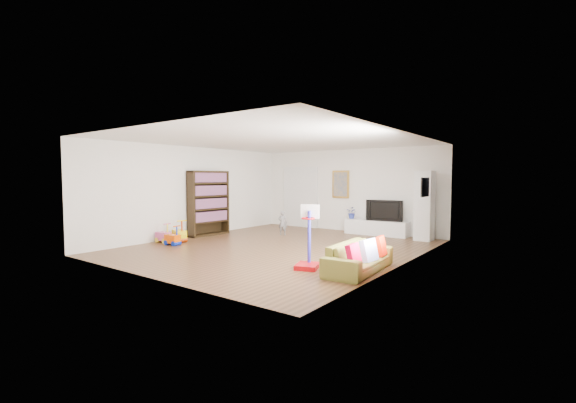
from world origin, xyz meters
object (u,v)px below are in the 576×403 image
Objects in this scene: bookshelf at (209,203)px; sofa at (359,257)px; media_console at (376,228)px; basketball_hoop at (307,237)px.

bookshelf reaches higher than sofa.
basketball_hoop reaches higher than media_console.
basketball_hoop is (-0.91, -0.39, 0.36)m from sofa.
media_console is 5.00m from basketball_hoop.
media_console is at bearing 15.99° from sofa.
basketball_hoop is (0.71, -4.93, 0.40)m from media_console.
sofa is 1.05m from basketball_hoop.
basketball_hoop is at bearing -82.88° from media_console.
sofa is at bearing -71.42° from media_console.
bookshelf is (-4.14, -3.10, 0.76)m from media_console.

